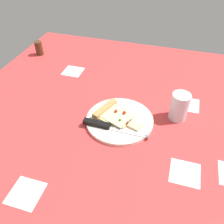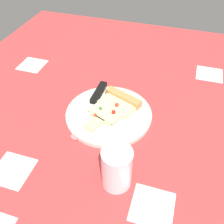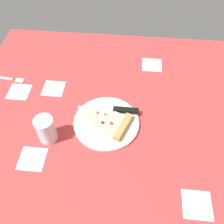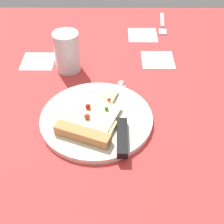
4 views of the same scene
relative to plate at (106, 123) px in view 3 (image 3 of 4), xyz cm
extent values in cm
cube|color=#D13838|center=(-4.33, -3.30, -2.13)|extent=(125.05, 125.05, 3.00)
cube|color=white|center=(16.28, 24.89, -0.73)|extent=(9.00, 9.00, 0.20)
cube|color=white|center=(-17.46, 23.96, -0.73)|extent=(9.00, 9.00, 0.20)
cube|color=white|center=(12.95, 39.12, -0.73)|extent=(9.00, 9.00, 0.20)
cube|color=white|center=(-27.75, -31.07, -0.73)|extent=(9.00, 9.00, 0.20)
cube|color=white|center=(35.84, -17.60, -0.73)|extent=(9.00, 9.00, 0.20)
cylinder|color=silver|center=(0.00, 0.00, 0.00)|extent=(25.08, 25.08, 1.25)
cube|color=beige|center=(-1.47, -3.72, 1.13)|extent=(12.43, 9.62, 1.00)
cube|color=beige|center=(0.55, 1.40, 1.13)|extent=(8.75, 7.85, 1.00)
cube|color=beige|center=(2.38, 6.05, 1.13)|extent=(5.26, 6.16, 1.00)
cube|color=#F2E099|center=(-0.37, -0.93, 1.78)|extent=(12.23, 12.68, 0.30)
cube|color=tan|center=(-2.57, -6.51, 1.73)|extent=(12.12, 6.82, 2.20)
sphere|color=red|center=(-1.85, -1.96, 2.54)|extent=(1.22, 1.22, 1.22)
sphere|color=red|center=(2.77, 3.75, 2.38)|extent=(0.91, 0.91, 0.91)
sphere|color=#2D7A38|center=(2.22, 0.74, 2.37)|extent=(0.89, 0.89, 0.89)
sphere|color=#B21E14|center=(-1.86, 1.27, 2.53)|extent=(1.20, 1.20, 1.20)
cube|color=silver|center=(5.69, 4.94, 0.78)|extent=(2.12, 12.02, 0.30)
cone|color=silver|center=(5.75, 10.94, 0.78)|extent=(2.02, 2.02, 2.00)
cube|color=black|center=(5.57, -7.06, 1.43)|extent=(2.30, 10.02, 1.60)
cylinder|color=silver|center=(-8.39, 20.34, 4.71)|extent=(6.75, 6.75, 10.68)
cube|color=silver|center=(20.30, 49.46, -0.23)|extent=(2.15, 10.07, 0.80)
cube|color=silver|center=(19.49, 40.99, -0.23)|extent=(2.73, 3.81, 0.80)
camera|label=1|loc=(62.06, 15.49, 60.01)|focal=37.70mm
camera|label=2|loc=(-16.78, 50.75, 50.66)|focal=40.34mm
camera|label=3|loc=(-53.68, -7.38, 75.20)|focal=38.80mm
camera|label=4|loc=(3.75, -50.97, 48.41)|focal=50.50mm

